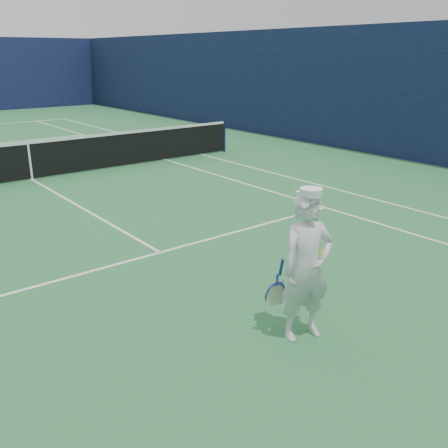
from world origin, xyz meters
The scene contains 5 objects.
ground centered at (0.00, 0.00, 0.00)m, with size 80.00×80.00×0.00m, color #286B3A.
court_markings centered at (0.00, 0.00, 0.00)m, with size 11.03×23.83×0.01m.
windscreen_fence centered at (0.00, 0.00, 2.00)m, with size 20.12×36.12×4.00m.
tennis_net centered at (0.00, 0.00, 0.55)m, with size 12.88×0.09×1.07m.
tennis_player centered at (-0.02, -9.64, 0.87)m, with size 0.73×0.64×1.78m.
Camera 1 is at (-3.92, -13.09, 3.15)m, focal length 40.00 mm.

